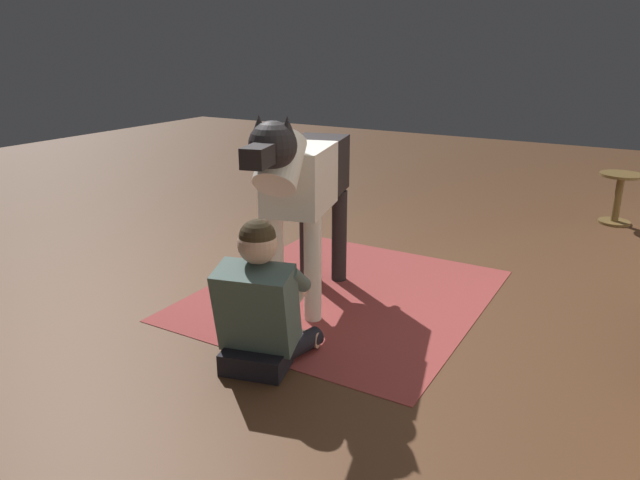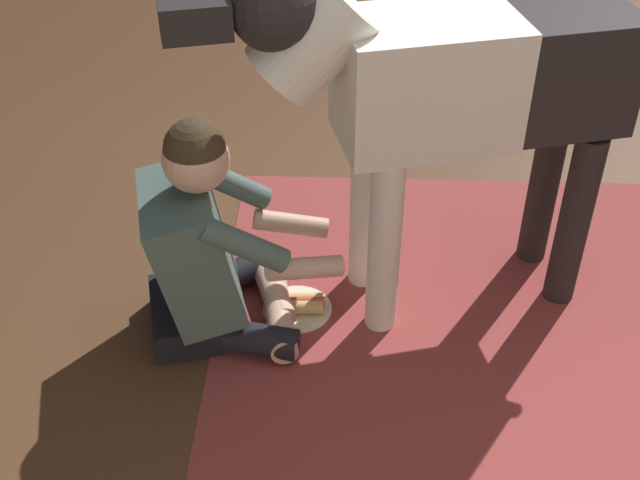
% 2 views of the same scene
% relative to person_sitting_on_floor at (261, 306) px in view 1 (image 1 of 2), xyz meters
% --- Properties ---
extents(ground_plane, '(15.19, 15.19, 0.00)m').
position_rel_person_sitting_on_floor_xyz_m(ground_plane, '(-0.93, -0.23, -0.33)').
color(ground_plane, '#4F311D').
extents(area_rug, '(2.03, 1.82, 0.01)m').
position_rel_person_sitting_on_floor_xyz_m(area_rug, '(-1.02, -0.03, -0.33)').
color(area_rug, brown).
rests_on(area_rug, ground).
extents(person_sitting_on_floor, '(0.71, 0.58, 0.82)m').
position_rel_person_sitting_on_floor_xyz_m(person_sitting_on_floor, '(0.00, 0.00, 0.00)').
color(person_sitting_on_floor, black).
rests_on(person_sitting_on_floor, ground).
extents(large_dog, '(1.58, 0.58, 1.31)m').
position_rel_person_sitting_on_floor_xyz_m(large_dog, '(-0.75, -0.19, 0.50)').
color(large_dog, silver).
rests_on(large_dog, ground).
extents(hot_dog_on_plate, '(0.25, 0.25, 0.06)m').
position_rel_person_sitting_on_floor_xyz_m(hot_dog_on_plate, '(-0.29, -0.07, -0.31)').
color(hot_dog_on_plate, silver).
rests_on(hot_dog_on_plate, ground).
extents(round_side_table, '(0.39, 0.39, 0.49)m').
position_rel_person_sitting_on_floor_xyz_m(round_side_table, '(-3.85, 1.44, -0.04)').
color(round_side_table, brown).
rests_on(round_side_table, ground).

